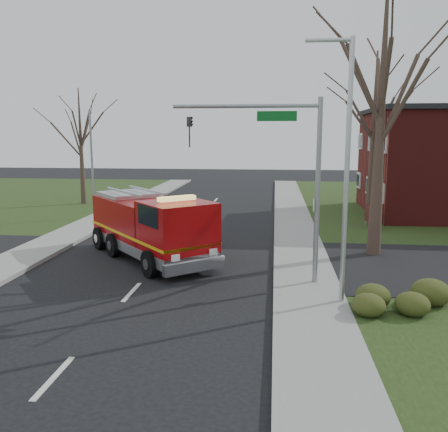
# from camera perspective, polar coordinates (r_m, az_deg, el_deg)

# --- Properties ---
(ground) EXTENTS (120.00, 120.00, 0.00)m
(ground) POSITION_cam_1_polar(r_m,az_deg,el_deg) (17.28, -11.05, -9.01)
(ground) COLOR black
(ground) RESTS_ON ground
(sidewalk_right) EXTENTS (2.40, 80.00, 0.15)m
(sidewalk_right) POSITION_cam_1_polar(r_m,az_deg,el_deg) (16.57, 10.20, -9.53)
(sidewalk_right) COLOR gray
(sidewalk_right) RESTS_ON ground
(health_center_sign) EXTENTS (0.12, 2.00, 1.40)m
(health_center_sign) POSITION_cam_1_polar(r_m,az_deg,el_deg) (29.02, 17.05, 0.17)
(health_center_sign) COLOR #481110
(health_center_sign) RESTS_ON ground
(hedge_corner) EXTENTS (2.80, 2.00, 0.90)m
(hedge_corner) POSITION_cam_1_polar(r_m,az_deg,el_deg) (15.93, 20.72, -8.91)
(hedge_corner) COLOR #2F3513
(hedge_corner) RESTS_ON lawn_right
(bare_tree_near) EXTENTS (6.00, 6.00, 12.00)m
(bare_tree_near) POSITION_cam_1_polar(r_m,az_deg,el_deg) (22.15, 18.51, 14.22)
(bare_tree_near) COLOR #392A22
(bare_tree_near) RESTS_ON ground
(bare_tree_far) EXTENTS (5.25, 5.25, 10.50)m
(bare_tree_far) POSITION_cam_1_polar(r_m,az_deg,el_deg) (31.21, 17.63, 11.13)
(bare_tree_far) COLOR #392A22
(bare_tree_far) RESTS_ON ground
(bare_tree_left) EXTENTS (4.50, 4.50, 9.00)m
(bare_tree_left) POSITION_cam_1_polar(r_m,az_deg,el_deg) (38.62, -16.89, 9.46)
(bare_tree_left) COLOR #392A22
(bare_tree_left) RESTS_ON ground
(traffic_signal_mast) EXTENTS (5.29, 0.18, 6.80)m
(traffic_signal_mast) POSITION_cam_1_polar(r_m,az_deg,el_deg) (17.12, 6.99, 7.02)
(traffic_signal_mast) COLOR gray
(traffic_signal_mast) RESTS_ON ground
(streetlight_pole) EXTENTS (1.48, 0.16, 8.40)m
(streetlight_pole) POSITION_cam_1_polar(r_m,az_deg,el_deg) (15.29, 14.37, 5.87)
(streetlight_pole) COLOR #B7BABF
(streetlight_pole) RESTS_ON ground
(utility_pole_far) EXTENTS (0.14, 0.14, 7.00)m
(utility_pole_far) POSITION_cam_1_polar(r_m,az_deg,el_deg) (31.92, -15.58, 5.82)
(utility_pole_far) COLOR gray
(utility_pole_far) RESTS_ON ground
(fire_engine) EXTENTS (6.96, 7.53, 3.09)m
(fire_engine) POSITION_cam_1_polar(r_m,az_deg,el_deg) (21.30, -8.75, -1.46)
(fire_engine) COLOR #93060A
(fire_engine) RESTS_ON ground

